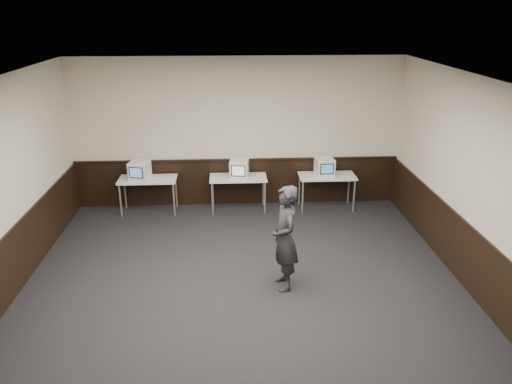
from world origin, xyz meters
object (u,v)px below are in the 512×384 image
(desk_left, at_px, (148,182))
(desk_right, at_px, (327,178))
(desk_center, at_px, (238,180))
(emac_left, at_px, (140,171))
(emac_center, at_px, (239,169))
(emac_right, at_px, (324,167))
(person, at_px, (285,238))

(desk_left, distance_m, desk_right, 3.80)
(desk_center, relative_size, emac_left, 2.55)
(desk_center, distance_m, emac_left, 2.06)
(desk_center, bearing_deg, desk_right, 0.00)
(desk_center, relative_size, emac_center, 2.63)
(emac_left, distance_m, emac_center, 2.07)
(emac_right, bearing_deg, emac_center, 176.86)
(desk_left, xyz_separation_m, desk_center, (1.90, 0.00, 0.00))
(desk_left, distance_m, emac_center, 1.94)
(desk_left, height_order, person, person)
(desk_left, bearing_deg, emac_right, -0.23)
(emac_right, height_order, person, person)
(desk_right, bearing_deg, desk_left, 180.00)
(emac_center, bearing_deg, person, -72.00)
(emac_right, xyz_separation_m, person, (-1.19, -3.17, -0.11))
(desk_left, relative_size, desk_center, 1.00)
(emac_center, xyz_separation_m, emac_right, (1.81, 0.03, -0.00))
(desk_center, distance_m, person, 3.25)
(emac_left, height_order, emac_center, emac_center)
(desk_center, relative_size, emac_right, 2.77)
(desk_right, distance_m, emac_left, 3.95)
(desk_center, bearing_deg, emac_center, -62.81)
(desk_right, xyz_separation_m, emac_center, (-1.88, -0.05, 0.27))
(emac_left, relative_size, person, 0.28)
(desk_left, height_order, emac_center, emac_center)
(emac_right, bearing_deg, desk_center, 175.44)
(desk_left, relative_size, emac_right, 2.77)
(emac_center, bearing_deg, desk_center, 124.10)
(emac_center, distance_m, person, 3.20)
(emac_center, bearing_deg, emac_right, 7.86)
(desk_left, xyz_separation_m, emac_left, (-0.14, -0.05, 0.26))
(desk_center, height_order, emac_left, emac_left)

